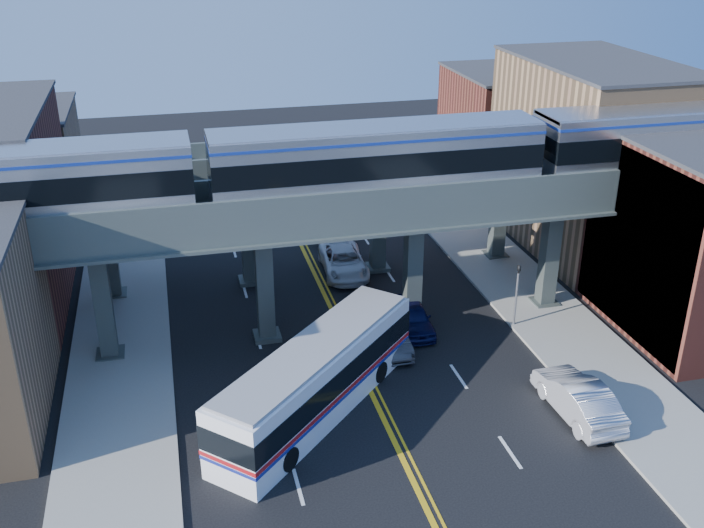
{
  "coord_description": "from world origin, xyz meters",
  "views": [
    {
      "loc": [
        -8.28,
        -28.22,
        20.76
      ],
      "look_at": [
        0.24,
        6.41,
        4.54
      ],
      "focal_mm": 40.0,
      "sensor_mm": 36.0,
      "label": 1
    }
  ],
  "objects": [
    {
      "name": "elevated_viaduct_far",
      "position": [
        0.0,
        15.0,
        6.47
      ],
      "size": [
        52.0,
        3.6,
        7.4
      ],
      "color": "#3D4745",
      "rests_on": "ground"
    },
    {
      "name": "building_east_a",
      "position": [
        18.5,
        4.0,
        5.0
      ],
      "size": [
        8.0,
        10.0,
        10.0
      ],
      "primitive_type": "cube",
      "color": "maroon",
      "rests_on": "ground"
    },
    {
      "name": "sidewalk_west",
      "position": [
        -11.5,
        10.0,
        0.08
      ],
      "size": [
        5.0,
        70.0,
        0.16
      ],
      "primitive_type": "cube",
      "color": "gray",
      "rests_on": "ground"
    },
    {
      "name": "stop_sign",
      "position": [
        0.3,
        3.0,
        1.76
      ],
      "size": [
        0.76,
        0.09,
        2.63
      ],
      "color": "slate",
      "rests_on": "ground"
    },
    {
      "name": "car_lane_d",
      "position": [
        2.4,
        21.36,
        0.81
      ],
      "size": [
        2.83,
        5.8,
        1.62
      ],
      "primitive_type": "imported",
      "rotation": [
        0.0,
        0.0,
        -0.1
      ],
      "color": "#A2A2A7",
      "rests_on": "ground"
    },
    {
      "name": "car_lane_b",
      "position": [
        1.8,
        5.63,
        0.8
      ],
      "size": [
        1.79,
        4.87,
        1.59
      ],
      "primitive_type": "imported",
      "rotation": [
        0.0,
        0.0,
        0.02
      ],
      "color": "#353437",
      "rests_on": "ground"
    },
    {
      "name": "ground",
      "position": [
        0.0,
        0.0,
        0.0
      ],
      "size": [
        120.0,
        120.0,
        0.0
      ],
      "primitive_type": "plane",
      "color": "black",
      "rests_on": "ground"
    },
    {
      "name": "transit_train",
      "position": [
        1.9,
        8.0,
        9.43
      ],
      "size": [
        51.17,
        3.21,
        3.75
      ],
      "color": "black",
      "rests_on": "elevated_viaduct_near"
    },
    {
      "name": "building_east_b",
      "position": [
        18.5,
        16.0,
        6.0
      ],
      "size": [
        8.0,
        14.0,
        12.0
      ],
      "primitive_type": "cube",
      "color": "#99744F",
      "rests_on": "ground"
    },
    {
      "name": "building_west_c",
      "position": [
        -18.5,
        29.0,
        4.0
      ],
      "size": [
        8.0,
        10.0,
        8.0
      ],
      "primitive_type": "cube",
      "color": "#99744F",
      "rests_on": "ground"
    },
    {
      "name": "car_lane_a",
      "position": [
        3.72,
        7.05,
        0.76
      ],
      "size": [
        2.02,
        4.54,
        1.52
      ],
      "primitive_type": "imported",
      "rotation": [
        0.0,
        0.0,
        -0.05
      ],
      "color": "#0F103A",
      "rests_on": "ground"
    },
    {
      "name": "building_east_c",
      "position": [
        18.5,
        29.0,
        4.5
      ],
      "size": [
        8.0,
        10.0,
        9.0
      ],
      "primitive_type": "cube",
      "color": "maroon",
      "rests_on": "ground"
    },
    {
      "name": "mural_panel",
      "position": [
        14.55,
        4.0,
        4.75
      ],
      "size": [
        0.1,
        9.5,
        9.5
      ],
      "primitive_type": "cube",
      "color": "teal",
      "rests_on": "ground"
    },
    {
      "name": "elevated_viaduct_near",
      "position": [
        0.0,
        8.0,
        6.47
      ],
      "size": [
        52.0,
        3.6,
        7.4
      ],
      "color": "#3D4745",
      "rests_on": "ground"
    },
    {
      "name": "transit_bus",
      "position": [
        -2.75,
        0.9,
        1.67
      ],
      "size": [
        10.88,
        10.98,
        3.26
      ],
      "rotation": [
        0.0,
        0.0,
        0.79
      ],
      "color": "white",
      "rests_on": "ground"
    },
    {
      "name": "car_parked_curb",
      "position": [
        8.5,
        -2.18,
        0.88
      ],
      "size": [
        2.06,
        5.42,
        1.76
      ],
      "primitive_type": "imported",
      "rotation": [
        0.0,
        0.0,
        3.18
      ],
      "color": "#BAB9BE",
      "rests_on": "ground"
    },
    {
      "name": "sidewalk_east",
      "position": [
        11.5,
        10.0,
        0.08
      ],
      "size": [
        5.0,
        70.0,
        0.16
      ],
      "primitive_type": "cube",
      "color": "gray",
      "rests_on": "ground"
    },
    {
      "name": "traffic_signal",
      "position": [
        9.2,
        6.0,
        2.3
      ],
      "size": [
        0.15,
        0.18,
        4.1
      ],
      "color": "slate",
      "rests_on": "ground"
    },
    {
      "name": "car_lane_c",
      "position": [
        1.8,
        14.92,
        0.77
      ],
      "size": [
        2.87,
        5.67,
        1.53
      ],
      "primitive_type": "imported",
      "rotation": [
        0.0,
        0.0,
        -0.06
      ],
      "color": "silver",
      "rests_on": "ground"
    }
  ]
}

